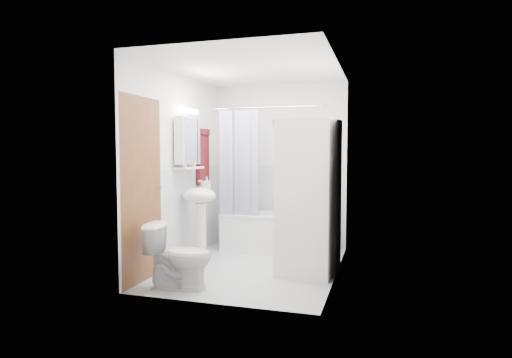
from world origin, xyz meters
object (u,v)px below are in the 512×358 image
(sink, at_px, (199,207))
(washer_dryer, at_px, (308,197))
(bathtub, at_px, (273,230))
(toilet, at_px, (179,256))

(sink, height_order, washer_dryer, washer_dryer)
(bathtub, relative_size, toilet, 2.07)
(sink, bearing_deg, washer_dryer, -6.26)
(sink, bearing_deg, toilet, -77.05)
(bathtub, xyz_separation_m, washer_dryer, (0.67, -0.97, 0.60))
(toilet, bearing_deg, sink, 3.95)
(washer_dryer, xyz_separation_m, toilet, (-1.18, -0.92, -0.56))
(bathtub, xyz_separation_m, sink, (-0.76, -0.81, 0.41))
(washer_dryer, relative_size, toilet, 2.63)
(bathtub, distance_m, washer_dryer, 1.32)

